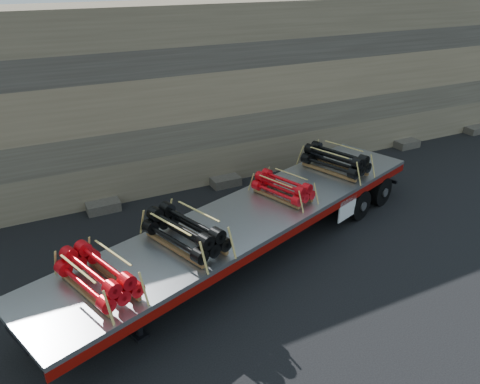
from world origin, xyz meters
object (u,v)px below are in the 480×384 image
object	(u,v)px
trailer	(251,233)
bundle_midrear	(283,188)
bundle_midfront	(185,232)
bundle_rear	(335,161)
bundle_front	(98,275)

from	to	relation	value
trailer	bundle_midrear	distance (m)	1.83
trailer	bundle_midfront	xyz separation A→B (m)	(-2.43, -0.84, 1.13)
bundle_midfront	bundle_rear	bearing A→B (deg)	0.00
trailer	bundle_front	world-z (taller)	bundle_front
bundle_front	bundle_rear	size ratio (longest dim) A/B	0.94
bundle_midfront	bundle_rear	distance (m)	7.05
bundle_front	bundle_midrear	world-z (taller)	bundle_front
bundle_front	trailer	bearing A→B (deg)	0.00
trailer	bundle_front	bearing A→B (deg)	-180.00
bundle_midfront	bundle_rear	world-z (taller)	bundle_midfront
trailer	bundle_rear	world-z (taller)	bundle_rear
bundle_midfront	bundle_midrear	distance (m)	4.06
bundle_front	bundle_rear	bearing A→B (deg)	0.00
bundle_midrear	bundle_rear	xyz separation A→B (m)	(2.82, 0.98, 0.07)
bundle_midfront	bundle_midrear	size ratio (longest dim) A/B	1.23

